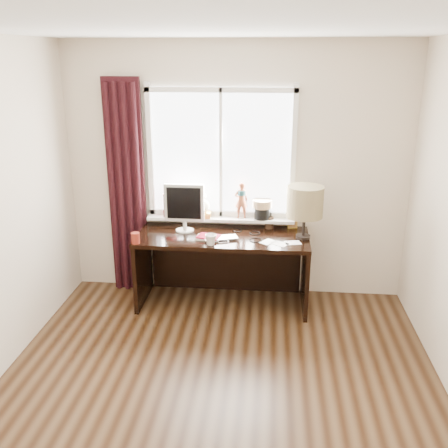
# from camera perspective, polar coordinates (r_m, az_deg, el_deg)

# --- Properties ---
(floor) EXTENTS (3.50, 4.00, 0.00)m
(floor) POSITION_cam_1_polar(r_m,az_deg,el_deg) (3.88, -1.11, -20.37)
(floor) COLOR #4B341F
(floor) RESTS_ON ground
(ceiling) EXTENTS (3.50, 4.00, 0.00)m
(ceiling) POSITION_cam_1_polar(r_m,az_deg,el_deg) (3.01, -1.44, 21.68)
(ceiling) COLOR white
(ceiling) RESTS_ON wall_back
(wall_back) EXTENTS (3.50, 0.00, 2.60)m
(wall_back) POSITION_cam_1_polar(r_m,az_deg,el_deg) (5.13, 1.37, 5.86)
(wall_back) COLOR beige
(wall_back) RESTS_ON ground
(laptop) EXTENTS (0.38, 0.30, 0.03)m
(laptop) POSITION_cam_1_polar(r_m,az_deg,el_deg) (4.83, -0.35, -1.63)
(laptop) COLOR silver
(laptop) RESTS_ON desk
(mug) EXTENTS (0.14, 0.14, 0.11)m
(mug) POSITION_cam_1_polar(r_m,az_deg,el_deg) (4.68, -1.52, -1.75)
(mug) COLOR white
(mug) RESTS_ON desk
(red_cup) EXTENTS (0.08, 0.08, 0.10)m
(red_cup) POSITION_cam_1_polar(r_m,az_deg,el_deg) (4.79, -10.07, -1.59)
(red_cup) COLOR maroon
(red_cup) RESTS_ON desk
(window) EXTENTS (1.52, 0.20, 1.40)m
(window) POSITION_cam_1_polar(r_m,az_deg,el_deg) (5.09, -0.27, 5.85)
(window) COLOR white
(window) RESTS_ON ground
(curtain) EXTENTS (0.38, 0.09, 2.25)m
(curtain) POSITION_cam_1_polar(r_m,az_deg,el_deg) (5.28, -11.09, 3.83)
(curtain) COLOR black
(curtain) RESTS_ON floor
(desk) EXTENTS (1.70, 0.70, 0.75)m
(desk) POSITION_cam_1_polar(r_m,az_deg,el_deg) (5.12, -0.04, -3.50)
(desk) COLOR black
(desk) RESTS_ON floor
(monitor) EXTENTS (0.40, 0.18, 0.49)m
(monitor) POSITION_cam_1_polar(r_m,az_deg,el_deg) (4.99, -4.57, 2.20)
(monitor) COLOR beige
(monitor) RESTS_ON desk
(notebook_stack) EXTENTS (0.25, 0.20, 0.03)m
(notebook_stack) POSITION_cam_1_polar(r_m,az_deg,el_deg) (4.85, -1.82, -1.51)
(notebook_stack) COLOR beige
(notebook_stack) RESTS_ON desk
(brush_holder) EXTENTS (0.09, 0.09, 0.25)m
(brush_holder) POSITION_cam_1_polar(r_m,az_deg,el_deg) (5.15, 5.19, 0.18)
(brush_holder) COLOR black
(brush_holder) RESTS_ON desk
(icon_frame) EXTENTS (0.10, 0.04, 0.13)m
(icon_frame) POSITION_cam_1_polar(r_m,az_deg,el_deg) (5.17, 7.85, 0.19)
(icon_frame) COLOR gold
(icon_frame) RESTS_ON desk
(table_lamp) EXTENTS (0.35, 0.35, 0.52)m
(table_lamp) POSITION_cam_1_polar(r_m,az_deg,el_deg) (4.81, 9.24, 2.46)
(table_lamp) COLOR black
(table_lamp) RESTS_ON desk
(loose_papers) EXTENTS (0.41, 0.22, 0.00)m
(loose_papers) POSITION_cam_1_polar(r_m,az_deg,el_deg) (4.77, 6.44, -2.15)
(loose_papers) COLOR white
(loose_papers) RESTS_ON desk
(desk_cables) EXTENTS (0.34, 0.41, 0.01)m
(desk_cables) POSITION_cam_1_polar(r_m,az_deg,el_deg) (4.93, 3.08, -1.30)
(desk_cables) COLOR black
(desk_cables) RESTS_ON desk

